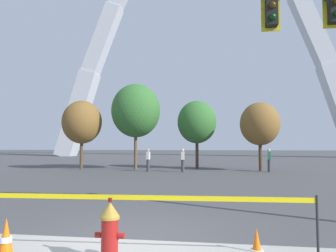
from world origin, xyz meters
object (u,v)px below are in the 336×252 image
object	(u,v)px
pedestrian_walking_left	(148,160)
pedestrian_standing_center	(269,160)
traffic_cone_mid_sidewalk	(6,243)
monument_arch	(202,39)
pedestrian_walking_right	(183,160)
fire_hydrant	(110,232)

from	to	relation	value
pedestrian_walking_left	pedestrian_standing_center	world-z (taller)	same
pedestrian_walking_left	traffic_cone_mid_sidewalk	bearing A→B (deg)	-85.19
monument_arch	pedestrian_walking_right	world-z (taller)	monument_arch
pedestrian_walking_right	pedestrian_walking_left	bearing A→B (deg)	176.99
monument_arch	pedestrian_walking_left	xyz separation A→B (m)	(-2.89, -29.90, -18.78)
traffic_cone_mid_sidewalk	pedestrian_walking_right	world-z (taller)	pedestrian_walking_right
pedestrian_walking_right	fire_hydrant	bearing A→B (deg)	-88.44
pedestrian_standing_center	pedestrian_walking_right	size ratio (longest dim) A/B	1.00
traffic_cone_mid_sidewalk	pedestrian_walking_right	bearing A→B (deg)	86.59
fire_hydrant	pedestrian_standing_center	size ratio (longest dim) A/B	0.62
traffic_cone_mid_sidewalk	pedestrian_walking_left	distance (m)	17.12
monument_arch	pedestrian_walking_right	xyz separation A→B (m)	(-0.45, -30.03, -18.78)
monument_arch	pedestrian_walking_left	distance (m)	35.43
fire_hydrant	pedestrian_standing_center	bearing A→B (deg)	72.84
traffic_cone_mid_sidewalk	pedestrian_standing_center	distance (m)	19.15
monument_arch	pedestrian_walking_left	bearing A→B (deg)	-95.52
pedestrian_walking_left	pedestrian_walking_right	distance (m)	2.45
traffic_cone_mid_sidewalk	monument_arch	xyz separation A→B (m)	(1.46, 46.96, 19.24)
traffic_cone_mid_sidewalk	pedestrian_walking_right	distance (m)	16.96
pedestrian_standing_center	pedestrian_walking_right	xyz separation A→B (m)	(-5.84, -0.95, 0.00)
monument_arch	traffic_cone_mid_sidewalk	bearing A→B (deg)	-91.78
fire_hydrant	traffic_cone_mid_sidewalk	xyz separation A→B (m)	(-1.46, -0.41, -0.11)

